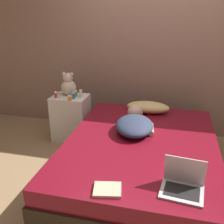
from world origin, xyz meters
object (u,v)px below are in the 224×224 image
object	(u,v)px
person_lying	(135,123)
bottle_green	(76,94)
pillow	(148,107)
bottle_orange	(70,98)
laptop	(183,184)
bottle_blue	(74,95)
bottle_white	(81,94)
book	(107,190)
bottle_red	(56,95)
teddy_bear	(68,85)

from	to	relation	value
person_lying	bottle_green	size ratio (longest dim) A/B	9.03
pillow	person_lying	xyz separation A→B (m)	(-0.09, -0.57, 0.01)
bottle_orange	laptop	bearing A→B (deg)	-42.46
pillow	bottle_blue	world-z (taller)	bottle_blue
pillow	bottle_white	distance (m)	0.91
pillow	book	world-z (taller)	pillow
person_lying	pillow	bearing A→B (deg)	73.94
bottle_blue	pillow	bearing A→B (deg)	9.81
bottle_red	bottle_blue	bearing A→B (deg)	1.78
pillow	bottle_white	bearing A→B (deg)	-174.42
teddy_bear	book	bearing A→B (deg)	-59.51
bottle_white	bottle_blue	size ratio (longest dim) A/B	1.11
person_lying	bottle_red	size ratio (longest dim) A/B	8.95
bottle_green	bottle_white	bearing A→B (deg)	-13.99
pillow	teddy_bear	xyz separation A→B (m)	(-1.09, -0.02, 0.23)
bottle_blue	teddy_bear	bearing A→B (deg)	130.80
person_lying	teddy_bear	xyz separation A→B (m)	(-1.00, 0.55, 0.22)
bottle_orange	bottle_red	bearing A→B (deg)	166.13
bottle_orange	bottle_green	distance (m)	0.16
teddy_bear	bottle_red	world-z (taller)	teddy_bear
bottle_red	bottle_orange	bearing A→B (deg)	-13.87
bottle_green	bottle_orange	bearing A→B (deg)	-97.97
person_lying	laptop	distance (m)	1.09
bottle_white	book	distance (m)	1.77
bottle_orange	bottle_red	world-z (taller)	bottle_red
laptop	teddy_bear	xyz separation A→B (m)	(-1.52, 1.51, 0.25)
teddy_bear	bottle_white	xyz separation A→B (m)	(0.20, -0.07, -0.08)
person_lying	laptop	bearing A→B (deg)	-69.36
bottle_blue	laptop	bearing A→B (deg)	-44.40
bottle_red	bottle_green	bearing A→B (deg)	23.56
bottle_green	bottle_red	bearing A→B (deg)	-156.44
person_lying	book	size ratio (longest dim) A/B	3.18
bottle_green	bottle_red	distance (m)	0.27
bottle_orange	book	size ratio (longest dim) A/B	0.29
laptop	bottle_green	distance (m)	2.02
bottle_orange	bottle_red	xyz separation A→B (m)	(-0.22, 0.05, 0.01)
pillow	bottle_green	world-z (taller)	bottle_green
bottle_green	book	xyz separation A→B (m)	(0.85, -1.60, -0.19)
pillow	bottle_orange	world-z (taller)	bottle_orange
bottle_orange	bottle_blue	xyz separation A→B (m)	(0.03, 0.06, 0.01)
teddy_bear	bottle_red	distance (m)	0.22
laptop	bottle_white	size ratio (longest dim) A/B	3.15
bottle_white	bottle_red	distance (m)	0.33
bottle_red	teddy_bear	bearing A→B (deg)	52.75
pillow	bottle_red	world-z (taller)	bottle_red
teddy_bear	bottle_orange	size ratio (longest dim) A/B	4.67
bottle_orange	bottle_green	world-z (taller)	bottle_green
bottle_red	book	distance (m)	1.86
bottle_blue	book	size ratio (longest dim) A/B	0.41
book	bottle_red	bearing A→B (deg)	126.20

